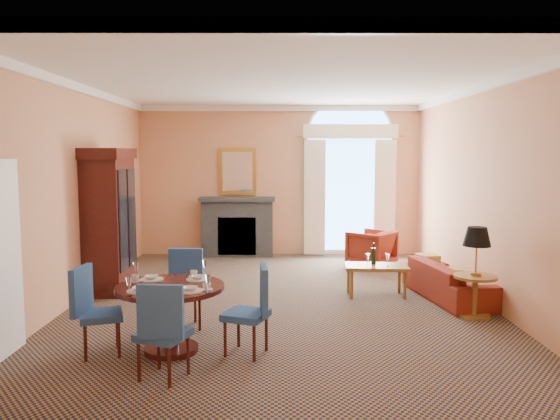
{
  "coord_description": "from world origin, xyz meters",
  "views": [
    {
      "loc": [
        -0.03,
        -7.98,
        2.17
      ],
      "look_at": [
        0.0,
        0.5,
        1.3
      ],
      "focal_mm": 35.0,
      "sensor_mm": 36.0,
      "label": 1
    }
  ],
  "objects_px": {
    "coffee_table": "(376,267)",
    "sofa": "(449,281)",
    "dining_table": "(170,302)",
    "armchair": "(371,248)",
    "side_table": "(476,260)",
    "armoire": "(109,222)"
  },
  "relations": [
    {
      "from": "coffee_table",
      "to": "sofa",
      "type": "bearing_deg",
      "value": -3.97
    },
    {
      "from": "coffee_table",
      "to": "dining_table",
      "type": "bearing_deg",
      "value": -134.0
    },
    {
      "from": "armchair",
      "to": "side_table",
      "type": "relative_size",
      "value": 0.65
    },
    {
      "from": "dining_table",
      "to": "armchair",
      "type": "bearing_deg",
      "value": 56.97
    },
    {
      "from": "dining_table",
      "to": "sofa",
      "type": "distance_m",
      "value": 4.37
    },
    {
      "from": "armchair",
      "to": "dining_table",
      "type": "bearing_deg",
      "value": 7.57
    },
    {
      "from": "dining_table",
      "to": "side_table",
      "type": "relative_size",
      "value": 1.0
    },
    {
      "from": "dining_table",
      "to": "armoire",
      "type": "bearing_deg",
      "value": 118.65
    },
    {
      "from": "armoire",
      "to": "dining_table",
      "type": "bearing_deg",
      "value": -61.35
    },
    {
      "from": "dining_table",
      "to": "sofa",
      "type": "bearing_deg",
      "value": 30.44
    },
    {
      "from": "armoire",
      "to": "side_table",
      "type": "xyz_separation_m",
      "value": [
        5.32,
        -1.49,
        -0.32
      ]
    },
    {
      "from": "armoire",
      "to": "coffee_table",
      "type": "xyz_separation_m",
      "value": [
        4.19,
        -0.4,
        -0.65
      ]
    },
    {
      "from": "dining_table",
      "to": "coffee_table",
      "type": "distance_m",
      "value": 3.58
    },
    {
      "from": "coffee_table",
      "to": "side_table",
      "type": "relative_size",
      "value": 0.83
    },
    {
      "from": "armoire",
      "to": "side_table",
      "type": "distance_m",
      "value": 5.53
    },
    {
      "from": "dining_table",
      "to": "armchair",
      "type": "distance_m",
      "value": 5.48
    },
    {
      "from": "sofa",
      "to": "coffee_table",
      "type": "relative_size",
      "value": 1.9
    },
    {
      "from": "coffee_table",
      "to": "side_table",
      "type": "distance_m",
      "value": 1.6
    },
    {
      "from": "armchair",
      "to": "coffee_table",
      "type": "xyz_separation_m",
      "value": [
        -0.3,
        -2.23,
        0.09
      ]
    },
    {
      "from": "sofa",
      "to": "coffee_table",
      "type": "xyz_separation_m",
      "value": [
        -1.08,
        0.16,
        0.17
      ]
    },
    {
      "from": "armoire",
      "to": "armchair",
      "type": "distance_m",
      "value": 4.91
    },
    {
      "from": "armchair",
      "to": "coffee_table",
      "type": "height_order",
      "value": "coffee_table"
    }
  ]
}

